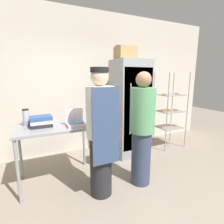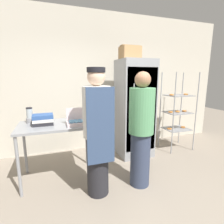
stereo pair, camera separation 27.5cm
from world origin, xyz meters
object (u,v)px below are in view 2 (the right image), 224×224
at_px(binder_stack, 43,120).
at_px(cardboard_storage_box, 130,53).
at_px(refrigerator, 134,109).
at_px(donut_box, 76,122).
at_px(blender_pitcher, 30,116).
at_px(baking_rack, 177,112).
at_px(person_customer, 141,130).
at_px(person_baker, 97,132).

distance_m(binder_stack, cardboard_storage_box, 2.02).
bearing_deg(refrigerator, cardboard_storage_box, -174.73).
bearing_deg(binder_stack, donut_box, -21.53).
bearing_deg(blender_pitcher, refrigerator, 7.32).
bearing_deg(binder_stack, blender_pitcher, 138.42).
xyz_separation_m(baking_rack, blender_pitcher, (-3.04, -0.20, 0.18)).
xyz_separation_m(refrigerator, cardboard_storage_box, (-0.14, -0.01, 1.12)).
relative_size(baking_rack, donut_box, 6.45).
relative_size(blender_pitcher, person_customer, 0.15).
distance_m(donut_box, binder_stack, 0.51).
distance_m(baking_rack, donut_box, 2.44).
xyz_separation_m(donut_box, person_baker, (0.23, -0.43, -0.05)).
bearing_deg(person_customer, donut_box, 154.46).
bearing_deg(blender_pitcher, donut_box, -28.45).
distance_m(baking_rack, cardboard_storage_box, 1.74).
height_order(baking_rack, person_baker, person_baker).
relative_size(blender_pitcher, binder_stack, 0.82).
distance_m(refrigerator, person_baker, 1.50).
bearing_deg(baking_rack, refrigerator, 177.31).
bearing_deg(cardboard_storage_box, refrigerator, 5.27).
bearing_deg(cardboard_storage_box, person_baker, -132.15).
xyz_separation_m(person_baker, person_customer, (0.67, -0.00, -0.04)).
height_order(refrigerator, blender_pitcher, refrigerator).
xyz_separation_m(refrigerator, person_customer, (-0.40, -1.05, -0.11)).
bearing_deg(refrigerator, donut_box, -154.50).
bearing_deg(cardboard_storage_box, person_customer, -104.51).
height_order(baking_rack, cardboard_storage_box, cardboard_storage_box).
xyz_separation_m(donut_box, cardboard_storage_box, (1.16, 0.61, 1.14)).
bearing_deg(baking_rack, donut_box, -166.47).
relative_size(donut_box, person_customer, 0.16).
bearing_deg(person_customer, binder_stack, 155.82).
height_order(baking_rack, binder_stack, baking_rack).
height_order(refrigerator, cardboard_storage_box, cardboard_storage_box).
relative_size(donut_box, blender_pitcher, 1.08).
distance_m(blender_pitcher, person_customer, 1.77).
bearing_deg(person_customer, blender_pitcher, 153.19).
relative_size(baking_rack, person_baker, 0.99).
relative_size(refrigerator, person_baker, 1.12).
bearing_deg(blender_pitcher, binder_stack, -41.58).
height_order(donut_box, person_customer, person_customer).
bearing_deg(person_baker, cardboard_storage_box, 47.85).
bearing_deg(baking_rack, blender_pitcher, -176.18).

